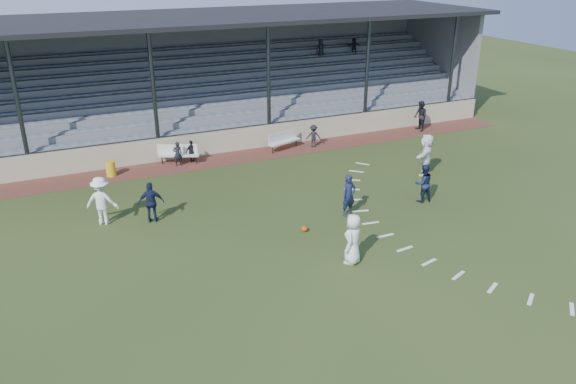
{
  "coord_description": "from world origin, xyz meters",
  "views": [
    {
      "loc": [
        -8.06,
        -15.44,
        9.7
      ],
      "look_at": [
        0.0,
        2.5,
        1.3
      ],
      "focal_mm": 35.0,
      "sensor_mm": 36.0,
      "label": 1
    }
  ],
  "objects_px": {
    "bench_right": "(284,139)",
    "official": "(420,116)",
    "bench_left": "(178,152)",
    "player_white_lead": "(353,239)",
    "player_navy_lead": "(349,196)",
    "football": "(305,229)",
    "trash_bin": "(111,169)"
  },
  "relations": [
    {
      "from": "football",
      "to": "bench_left",
      "type": "bearing_deg",
      "value": 104.92
    },
    {
      "from": "football",
      "to": "player_navy_lead",
      "type": "xyz_separation_m",
      "value": [
        2.22,
        0.59,
        0.74
      ]
    },
    {
      "from": "trash_bin",
      "to": "player_navy_lead",
      "type": "height_order",
      "value": "player_navy_lead"
    },
    {
      "from": "bench_left",
      "to": "player_white_lead",
      "type": "height_order",
      "value": "player_white_lead"
    },
    {
      "from": "official",
      "to": "player_white_lead",
      "type": "bearing_deg",
      "value": -34.99
    },
    {
      "from": "bench_left",
      "to": "trash_bin",
      "type": "distance_m",
      "value": 3.37
    },
    {
      "from": "player_white_lead",
      "to": "bench_right",
      "type": "bearing_deg",
      "value": -146.19
    },
    {
      "from": "football",
      "to": "player_white_lead",
      "type": "bearing_deg",
      "value": -80.07
    },
    {
      "from": "bench_left",
      "to": "official",
      "type": "height_order",
      "value": "official"
    },
    {
      "from": "trash_bin",
      "to": "player_navy_lead",
      "type": "bearing_deg",
      "value": -45.88
    },
    {
      "from": "trash_bin",
      "to": "player_navy_lead",
      "type": "xyz_separation_m",
      "value": [
        8.04,
        -8.29,
        0.48
      ]
    },
    {
      "from": "football",
      "to": "player_white_lead",
      "type": "distance_m",
      "value": 2.86
    },
    {
      "from": "trash_bin",
      "to": "official",
      "type": "distance_m",
      "value": 17.67
    },
    {
      "from": "bench_right",
      "to": "player_navy_lead",
      "type": "xyz_separation_m",
      "value": [
        -0.95,
        -8.56,
        0.27
      ]
    },
    {
      "from": "bench_right",
      "to": "official",
      "type": "relative_size",
      "value": 1.15
    },
    {
      "from": "bench_right",
      "to": "player_navy_lead",
      "type": "bearing_deg",
      "value": -115.53
    },
    {
      "from": "football",
      "to": "player_navy_lead",
      "type": "relative_size",
      "value": 0.14
    },
    {
      "from": "player_white_lead",
      "to": "player_navy_lead",
      "type": "xyz_separation_m",
      "value": [
        1.75,
        3.3,
        -0.03
      ]
    },
    {
      "from": "bench_right",
      "to": "trash_bin",
      "type": "relative_size",
      "value": 2.83
    },
    {
      "from": "bench_left",
      "to": "player_white_lead",
      "type": "bearing_deg",
      "value": -53.21
    },
    {
      "from": "bench_left",
      "to": "player_white_lead",
      "type": "xyz_separation_m",
      "value": [
        2.96,
        -12.04,
        0.31
      ]
    },
    {
      "from": "bench_right",
      "to": "football",
      "type": "bearing_deg",
      "value": -128.3
    },
    {
      "from": "player_white_lead",
      "to": "official",
      "type": "xyz_separation_m",
      "value": [
        11.37,
        11.65,
        0.01
      ]
    },
    {
      "from": "player_navy_lead",
      "to": "football",
      "type": "bearing_deg",
      "value": -174.9
    },
    {
      "from": "trash_bin",
      "to": "player_white_lead",
      "type": "distance_m",
      "value": 13.2
    },
    {
      "from": "bench_left",
      "to": "bench_right",
      "type": "bearing_deg",
      "value": 21.1
    },
    {
      "from": "player_white_lead",
      "to": "official",
      "type": "distance_m",
      "value": 16.28
    },
    {
      "from": "bench_right",
      "to": "official",
      "type": "distance_m",
      "value": 8.68
    },
    {
      "from": "player_navy_lead",
      "to": "official",
      "type": "xyz_separation_m",
      "value": [
        9.62,
        8.36,
        0.04
      ]
    },
    {
      "from": "player_white_lead",
      "to": "trash_bin",
      "type": "bearing_deg",
      "value": -104.86
    },
    {
      "from": "trash_bin",
      "to": "official",
      "type": "height_order",
      "value": "official"
    },
    {
      "from": "bench_left",
      "to": "bench_right",
      "type": "relative_size",
      "value": 0.99
    }
  ]
}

